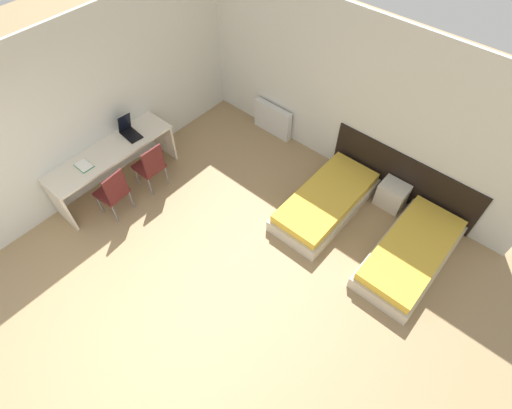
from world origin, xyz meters
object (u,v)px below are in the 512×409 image
Objects in this scene: bed_near_window at (326,202)px; bed_near_door at (410,254)px; chair_near_laptop at (151,165)px; laptop at (129,131)px; chair_near_notebook at (113,191)px; nightstand at (392,195)px.

bed_near_window and bed_near_door have the same top height.
chair_near_laptop is 2.39× the size of laptop.
chair_near_notebook is 1.03m from laptop.
nightstand is at bearing 35.44° from chair_near_laptop.
chair_near_notebook is at bearing -89.72° from chair_near_laptop.
nightstand is 3.85m from chair_near_laptop.
laptop reaches higher than bed_near_door.
chair_near_laptop is at bearing -5.33° from laptop.
bed_near_door is at bearing 0.00° from bed_near_window.
bed_near_window is at bearing 35.76° from chair_near_notebook.
chair_near_laptop is at bearing 83.85° from chair_near_notebook.
chair_near_notebook reaches higher than nightstand.
chair_near_laptop is (-2.41, -1.44, 0.32)m from bed_near_window.
nightstand is at bearing 133.57° from bed_near_door.
nightstand is 1.15× the size of laptop.
chair_near_laptop is at bearing -144.87° from nightstand.
laptop is (-2.95, -1.35, 0.67)m from bed_near_window.
laptop is at bearing 117.19° from chair_near_notebook.
bed_near_window is 1.00× the size of bed_near_door.
chair_near_laptop and chair_near_notebook have the same top height.
chair_near_notebook is 2.39× the size of laptop.
bed_near_window is 2.08× the size of chair_near_laptop.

